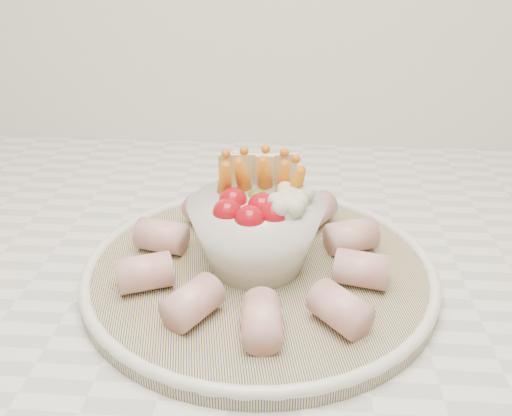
{
  "coord_description": "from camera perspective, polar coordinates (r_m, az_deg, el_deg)",
  "views": [
    {
      "loc": [
        0.1,
        0.85,
        1.26
      ],
      "look_at": [
        0.07,
        1.35,
        1.0
      ],
      "focal_mm": 40.0,
      "sensor_mm": 36.0,
      "label": 1
    }
  ],
  "objects": [
    {
      "name": "serving_platter",
      "position": [
        0.6,
        0.37,
        -6.22
      ],
      "size": [
        0.43,
        0.43,
        0.02
      ],
      "color": "navy",
      "rests_on": "kitchen_counter"
    },
    {
      "name": "veggie_bowl",
      "position": [
        0.58,
        0.13,
        -1.99
      ],
      "size": [
        0.14,
        0.14,
        0.11
      ],
      "color": "silver",
      "rests_on": "serving_platter"
    },
    {
      "name": "cured_meat_rolls",
      "position": [
        0.59,
        0.31,
        -4.46
      ],
      "size": [
        0.27,
        0.28,
        0.04
      ],
      "color": "#B75455",
      "rests_on": "serving_platter"
    }
  ]
}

